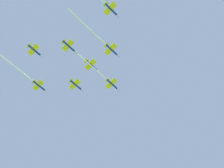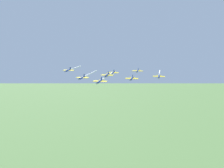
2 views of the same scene
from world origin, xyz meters
TOP-DOWN VIEW (x-y plane):
  - jet_lead at (5.24, 5.72)m, footprint 43.14×8.75m
  - jet_port_inner at (13.53, -11.30)m, footprint 12.08×8.75m
  - jet_starboard_inner at (21.87, 23.89)m, footprint 43.29×8.75m
  - jet_port_outer at (14.48, 6.14)m, footprint 12.08×8.75m
  - jet_starboard_outer at (40.03, -27.49)m, footprint 39.27×8.75m
  - jet_center_rear at (35.44, 41.91)m, footprint 35.60×8.75m
  - jet_port_trail at (33.58, 7.02)m, footprint 12.08×8.75m
  - jet_starboard_trail at (48.27, -9.71)m, footprint 12.08×8.75m

SIDE VIEW (x-z plane):
  - jet_starboard_outer at x=40.03m, z-range 160.21..162.74m
  - jet_starboard_inner at x=21.87m, z-range 160.35..162.88m
  - jet_port_inner at x=13.53m, z-range 160.99..163.52m
  - jet_port_trail at x=33.58m, z-range 161.33..163.86m
  - jet_starboard_trail at x=48.27m, z-range 161.34..163.87m
  - jet_lead at x=5.24m, z-range 161.58..164.11m
  - jet_port_outer at x=14.48m, z-range 162.45..164.97m
  - jet_center_rear at x=35.44m, z-range 162.70..165.23m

